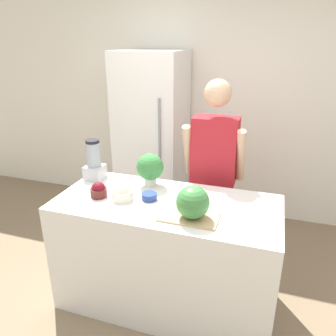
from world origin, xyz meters
TOP-DOWN VIEW (x-y plane):
  - ground_plane at (0.00, 0.00)m, footprint 14.00×14.00m
  - wall_back at (0.00, 2.09)m, footprint 8.00×0.06m
  - counter_island at (0.00, 0.38)m, footprint 1.63×0.76m
  - refrigerator at (-0.61, 1.70)m, footprint 0.70×0.70m
  - person at (0.23, 1.01)m, footprint 0.52×0.27m
  - cutting_board at (0.22, 0.21)m, footprint 0.39×0.24m
  - watermelon at (0.24, 0.20)m, footprint 0.22×0.22m
  - bowl_cherries at (-0.51, 0.30)m, footprint 0.12×0.12m
  - bowl_cream at (-0.32, 0.31)m, footprint 0.16×0.16m
  - bowl_small_blue at (-0.13, 0.37)m, footprint 0.11×0.11m
  - blender at (-0.70, 0.59)m, footprint 0.15×0.15m
  - potted_plant at (-0.22, 0.62)m, footprint 0.22×0.22m

SIDE VIEW (x-z plane):
  - ground_plane at x=0.00m, z-range 0.00..0.00m
  - counter_island at x=0.00m, z-range 0.00..0.90m
  - person at x=0.23m, z-range 0.03..1.74m
  - cutting_board at x=0.22m, z-range 0.90..0.91m
  - bowl_small_blue at x=-0.13m, z-range 0.90..0.95m
  - bowl_cherries at x=-0.51m, z-range 0.89..1.01m
  - bowl_cream at x=-0.32m, z-range 0.88..1.01m
  - refrigerator at x=-0.61m, z-range 0.00..1.90m
  - watermelon at x=0.24m, z-range 0.91..1.13m
  - potted_plant at x=-0.22m, z-range 0.92..1.18m
  - blender at x=-0.70m, z-range 0.88..1.22m
  - wall_back at x=0.00m, z-range 0.00..2.60m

